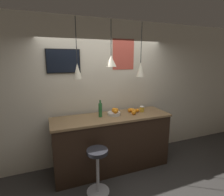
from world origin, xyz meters
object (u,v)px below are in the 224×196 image
Objects in this scene: fruit_bowl at (115,112)px; spread_jar at (142,109)px; mounted_tv at (63,61)px; bar_stool at (98,164)px; juice_bottle at (100,110)px.

fruit_bowl is 0.61m from spread_jar.
spread_jar is at bearing -13.54° from mounted_tv.
juice_bottle is (0.24, 0.60, 0.71)m from bar_stool.
spread_jar is 1.79m from mounted_tv.
juice_bottle reaches higher than bar_stool.
mounted_tv reaches higher than bar_stool.
mounted_tv is at bearing 157.07° from fruit_bowl.
spread_jar is (0.61, 0.01, 0.00)m from fruit_bowl.
mounted_tv is at bearing 166.46° from spread_jar.
juice_bottle is (-0.28, 0.01, 0.08)m from fruit_bowl.
mounted_tv is (-1.47, 0.35, 0.96)m from spread_jar.
bar_stool is 0.96m from juice_bottle.
bar_stool is at bearing -70.69° from mounted_tv.
bar_stool is 1.43m from spread_jar.
mounted_tv is (-0.86, 0.36, 0.96)m from fruit_bowl.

